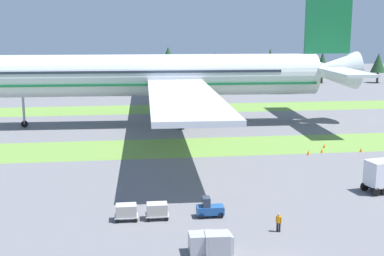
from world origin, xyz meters
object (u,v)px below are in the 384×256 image
at_px(cargo_dolly_lead, 157,210).
at_px(ground_crew_marshaller, 279,222).
at_px(uld_container_1, 201,243).
at_px(taxiway_marker_2, 361,150).
at_px(taxiway_marker_0, 324,146).
at_px(cargo_dolly_second, 126,211).
at_px(uld_container_2, 217,243).
at_px(airliner, 166,75).
at_px(taxiway_marker_1, 322,151).
at_px(taxiway_marker_3, 308,152).
at_px(uld_container_0, 219,244).
at_px(baggage_tug, 209,209).

height_order(cargo_dolly_lead, ground_crew_marshaller, ground_crew_marshaller).
relative_size(uld_container_1, taxiway_marker_2, 3.56).
height_order(uld_container_1, taxiway_marker_0, uld_container_1).
bearing_deg(cargo_dolly_second, uld_container_2, 42.11).
bearing_deg(cargo_dolly_lead, cargo_dolly_second, -90.00).
distance_m(airliner, taxiway_marker_1, 32.97).
xyz_separation_m(uld_container_1, taxiway_marker_0, (23.67, 33.58, -0.53)).
relative_size(cargo_dolly_lead, taxiway_marker_2, 3.95).
bearing_deg(taxiway_marker_2, uld_container_1, -132.59).
relative_size(ground_crew_marshaller, taxiway_marker_3, 2.65).
height_order(airliner, ground_crew_marshaller, airliner).
bearing_deg(cargo_dolly_second, taxiway_marker_0, 131.51).
height_order(cargo_dolly_lead, taxiway_marker_0, cargo_dolly_lead).
xyz_separation_m(uld_container_0, taxiway_marker_2, (26.56, 30.65, -0.50)).
bearing_deg(taxiway_marker_3, ground_crew_marshaller, -115.07).
height_order(uld_container_0, uld_container_2, uld_container_2).
bearing_deg(taxiway_marker_0, taxiway_marker_2, -35.45).
xyz_separation_m(baggage_tug, uld_container_0, (-0.49, -8.00, -0.03)).
distance_m(uld_container_2, taxiway_marker_1, 37.48).
xyz_separation_m(airliner, taxiway_marker_2, (26.51, -24.37, -8.94)).
xyz_separation_m(ground_crew_marshaller, taxiway_marker_3, (12.36, 26.42, -0.62)).
bearing_deg(baggage_tug, uld_container_1, -13.27).
height_order(uld_container_0, taxiway_marker_2, uld_container_0).
relative_size(airliner, taxiway_marker_0, 146.08).
xyz_separation_m(baggage_tug, uld_container_1, (-1.94, -7.83, 0.01)).
bearing_deg(taxiway_marker_2, airliner, 137.41).
bearing_deg(taxiway_marker_1, taxiway_marker_0, 62.43).
relative_size(ground_crew_marshaller, taxiway_marker_0, 2.89).
relative_size(airliner, uld_container_2, 44.03).
distance_m(airliner, taxiway_marker_2, 37.10).
bearing_deg(ground_crew_marshaller, uld_container_2, 73.46).
height_order(uld_container_2, taxiway_marker_2, uld_container_2).
bearing_deg(taxiway_marker_1, uld_container_1, -125.80).
bearing_deg(uld_container_2, uld_container_0, 28.26).
distance_m(cargo_dolly_second, uld_container_1, 9.93).
xyz_separation_m(cargo_dolly_second, taxiway_marker_2, (34.00, 22.56, -0.64)).
relative_size(airliner, uld_container_1, 44.03).
distance_m(cargo_dolly_lead, uld_container_2, 9.24).
relative_size(ground_crew_marshaller, uld_container_2, 0.87).
bearing_deg(uld_container_1, uld_container_0, -6.55).
bearing_deg(taxiway_marker_0, baggage_tug, -130.16).
relative_size(uld_container_0, uld_container_1, 1.00).
bearing_deg(uld_container_2, airliner, 89.74).
relative_size(airliner, cargo_dolly_lead, 39.73).
relative_size(uld_container_1, uld_container_2, 1.00).
height_order(ground_crew_marshaller, taxiway_marker_1, ground_crew_marshaller).
height_order(cargo_dolly_second, uld_container_2, uld_container_2).
relative_size(airliner, cargo_dolly_second, 39.73).
bearing_deg(taxiway_marker_2, taxiway_marker_0, 144.55).
distance_m(baggage_tug, taxiway_marker_1, 30.64).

